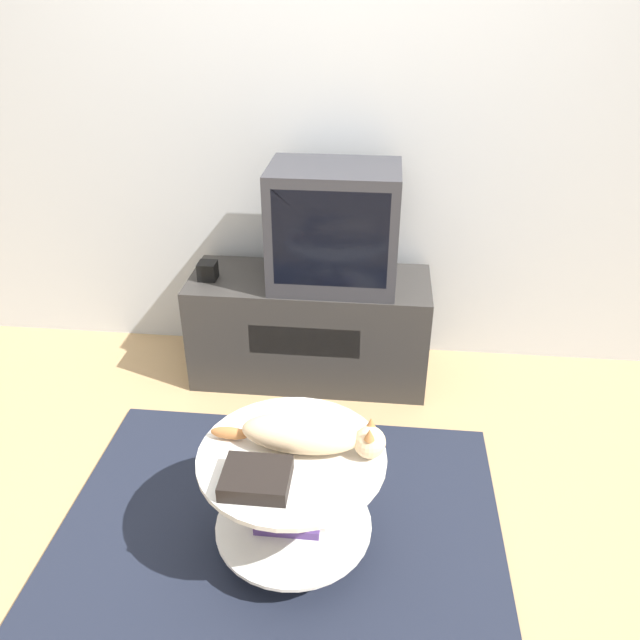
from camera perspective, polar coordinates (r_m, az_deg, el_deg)
ground_plane at (r=2.47m, az=-3.77°, el=-19.25°), size 12.00×12.00×0.00m
wall_back at (r=3.08m, az=-0.14°, el=19.12°), size 8.00×0.05×2.60m
rug at (r=2.47m, az=-3.78°, el=-19.10°), size 1.66×1.35×0.02m
tv_stand at (r=3.15m, az=-0.94°, el=-0.69°), size 1.17×0.46×0.54m
tv at (r=2.88m, az=1.28°, el=8.50°), size 0.58×0.40×0.56m
speaker at (r=3.05m, az=-10.23°, el=4.45°), size 0.09×0.09×0.09m
coffee_table at (r=2.22m, az=-2.52°, el=-15.40°), size 0.63×0.63×0.44m
dvd_box at (r=1.99m, az=-5.85°, el=-14.21°), size 0.21×0.18×0.05m
cat at (r=2.08m, az=-1.02°, el=-10.44°), size 0.59×0.17×0.13m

